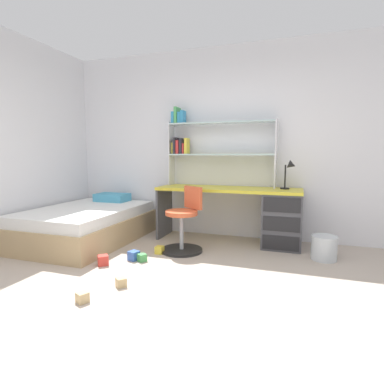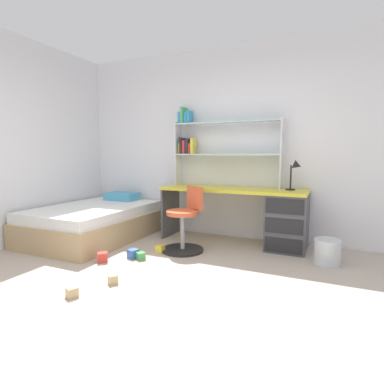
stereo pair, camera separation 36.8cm
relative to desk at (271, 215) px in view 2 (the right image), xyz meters
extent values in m
cube|color=#B2A393|center=(-0.60, -2.08, -0.43)|extent=(5.88, 5.79, 0.02)
cube|color=silver|center=(-0.60, 0.35, 0.94)|extent=(5.88, 0.06, 2.73)
cube|color=gold|center=(-0.52, 0.00, 0.31)|extent=(1.93, 0.59, 0.04)
cube|color=#4C4C51|center=(0.21, 0.00, -0.07)|extent=(0.49, 0.56, 0.71)
cube|color=#4C4C51|center=(-1.47, 0.00, -0.07)|extent=(0.03, 0.53, 0.71)
cube|color=black|center=(0.21, -0.28, -0.30)|extent=(0.44, 0.01, 0.18)
cube|color=black|center=(0.21, -0.28, -0.07)|extent=(0.44, 0.01, 0.18)
cube|color=black|center=(0.21, -0.28, 0.17)|extent=(0.44, 0.01, 0.18)
cube|color=silver|center=(-1.43, 0.18, 0.79)|extent=(0.02, 0.22, 0.92)
cube|color=silver|center=(0.09, 0.18, 0.79)|extent=(0.02, 0.22, 0.92)
cube|color=silver|center=(-0.67, 0.18, 0.78)|extent=(1.49, 0.22, 0.02)
cube|color=silver|center=(-0.67, 0.18, 1.22)|extent=(1.49, 0.22, 0.02)
cube|color=yellow|center=(-1.38, 0.18, 0.87)|extent=(0.02, 0.13, 0.16)
cube|color=#26262D|center=(-1.35, 0.18, 0.91)|extent=(0.03, 0.19, 0.24)
cube|color=red|center=(-1.31, 0.18, 0.89)|extent=(0.04, 0.16, 0.20)
cube|color=#26262D|center=(-1.26, 0.18, 0.90)|extent=(0.04, 0.15, 0.23)
cube|color=red|center=(-1.22, 0.18, 0.86)|extent=(0.02, 0.14, 0.15)
cube|color=yellow|center=(-1.18, 0.18, 0.90)|extent=(0.04, 0.14, 0.23)
cube|color=#338CBF|center=(-1.38, 0.18, 1.31)|extent=(0.04, 0.16, 0.17)
cube|color=#4CA559|center=(-1.33, 0.18, 1.34)|extent=(0.04, 0.19, 0.23)
cube|color=#338CBF|center=(-1.28, 0.18, 1.31)|extent=(0.04, 0.14, 0.16)
cube|color=#338CBF|center=(-1.24, 0.18, 1.32)|extent=(0.04, 0.14, 0.18)
cylinder|color=black|center=(0.22, 0.09, 0.33)|extent=(0.12, 0.12, 0.02)
cylinder|color=black|center=(0.22, 0.09, 0.49)|extent=(0.02, 0.02, 0.30)
cone|color=black|center=(0.30, 0.04, 0.64)|extent=(0.12, 0.11, 0.13)
cylinder|color=black|center=(-0.96, -0.63, -0.41)|extent=(0.52, 0.52, 0.03)
cylinder|color=#A5A8AD|center=(-0.96, -0.63, -0.19)|extent=(0.05, 0.05, 0.46)
cylinder|color=#D85933|center=(-0.96, -0.63, 0.06)|extent=(0.40, 0.40, 0.05)
cube|color=#D85933|center=(-0.86, -0.48, 0.24)|extent=(0.29, 0.21, 0.28)
cube|color=tan|center=(-2.39, -0.62, -0.26)|extent=(1.27, 1.83, 0.33)
cube|color=white|center=(-2.39, -0.62, -0.02)|extent=(1.21, 1.77, 0.14)
cube|color=#4CA5CC|center=(-2.39, 0.05, 0.11)|extent=(0.50, 0.32, 0.12)
cylinder|color=silver|center=(0.69, -0.39, -0.28)|extent=(0.28, 0.28, 0.28)
cube|color=gold|center=(-1.18, -0.80, -0.38)|extent=(0.09, 0.09, 0.09)
cube|color=tan|center=(-1.11, -1.79, -0.38)|extent=(0.12, 0.12, 0.08)
cube|color=#479E51|center=(-1.25, -1.12, -0.38)|extent=(0.12, 0.12, 0.09)
cube|color=red|center=(-1.60, -1.36, -0.37)|extent=(0.15, 0.15, 0.11)
cube|color=#3860B7|center=(-1.36, -1.11, -0.37)|extent=(0.13, 0.13, 0.10)
cube|color=tan|center=(-1.24, -2.16, -0.38)|extent=(0.11, 0.11, 0.08)
camera|label=1|loc=(0.38, -4.14, 0.77)|focal=29.10mm
camera|label=2|loc=(0.72, -4.01, 0.77)|focal=29.10mm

